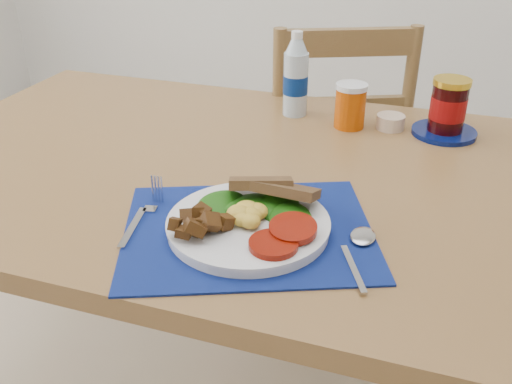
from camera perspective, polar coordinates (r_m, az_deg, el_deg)
table at (r=1.20m, az=-2.70°, el=-0.66°), size 1.40×0.90×0.75m
chair_far at (r=1.75m, az=7.61°, el=5.43°), size 0.54×0.53×1.13m
placemat at (r=0.94m, az=-0.77°, el=-3.90°), size 0.49×0.45×0.00m
breakfast_plate at (r=0.93m, az=-1.16°, el=-2.91°), size 0.26×0.26×0.06m
fork at (r=0.99m, az=-11.13°, el=-2.33°), size 0.04×0.17×0.00m
spoon at (r=0.91m, az=10.35°, el=-5.41°), size 0.06×0.17×0.01m
water_bottle at (r=1.39m, az=3.99°, el=11.22°), size 0.06×0.06×0.20m
juice_glass at (r=1.34m, az=9.40°, el=8.39°), size 0.07×0.07×0.10m
ramekin at (r=1.36m, az=13.29°, el=6.84°), size 0.06×0.06×0.03m
jam_on_saucer at (r=1.35m, az=18.61°, el=7.73°), size 0.14×0.14×0.13m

